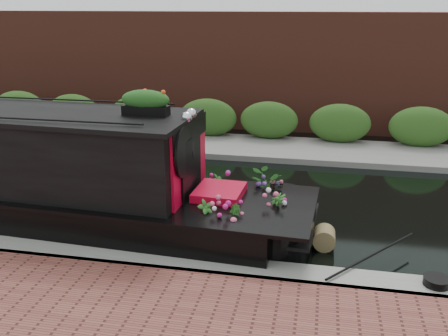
# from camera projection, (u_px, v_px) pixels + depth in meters

# --- Properties ---
(ground) EXTENTS (80.00, 80.00, 0.00)m
(ground) POSITION_uv_depth(u_px,v_px,m) (152.00, 195.00, 11.66)
(ground) COLOR black
(ground) RESTS_ON ground
(near_bank_coping) EXTENTS (40.00, 0.60, 0.50)m
(near_bank_coping) POSITION_uv_depth(u_px,v_px,m) (89.00, 264.00, 8.59)
(near_bank_coping) COLOR gray
(near_bank_coping) RESTS_ON ground
(far_bank_path) EXTENTS (40.00, 2.40, 0.34)m
(far_bank_path) POSITION_uv_depth(u_px,v_px,m) (197.00, 147.00, 15.57)
(far_bank_path) COLOR slate
(far_bank_path) RESTS_ON ground
(far_hedge) EXTENTS (40.00, 1.10, 2.80)m
(far_hedge) POSITION_uv_depth(u_px,v_px,m) (204.00, 140.00, 16.41)
(far_hedge) COLOR #2C551C
(far_hedge) RESTS_ON ground
(far_brick_wall) EXTENTS (40.00, 1.00, 8.00)m
(far_brick_wall) POSITION_uv_depth(u_px,v_px,m) (217.00, 125.00, 18.36)
(far_brick_wall) COLOR #5E2C1F
(far_brick_wall) RESTS_ON ground
(rope_fender) EXTENTS (0.40, 0.43, 0.40)m
(rope_fender) POSITION_uv_depth(u_px,v_px,m) (324.00, 238.00, 9.12)
(rope_fender) COLOR olive
(rope_fender) RESTS_ON ground
(coiled_mooring_rope) EXTENTS (0.39, 0.39, 0.12)m
(coiled_mooring_rope) POSITION_uv_depth(u_px,v_px,m) (437.00, 281.00, 7.48)
(coiled_mooring_rope) COLOR black
(coiled_mooring_rope) RESTS_ON near_bank_coping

